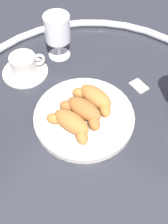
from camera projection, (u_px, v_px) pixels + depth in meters
ground_plane at (94, 113)px, 0.74m from camera, size 2.20×2.20×0.00m
table_chrome_rim at (94, 110)px, 0.73m from camera, size 0.79×0.79×0.02m
pastry_plate at (84, 116)px, 0.72m from camera, size 0.26×0.26×0.02m
croissant_large at (95, 98)px, 0.72m from camera, size 0.13×0.09×0.04m
croissant_small at (83, 110)px, 0.69m from camera, size 0.13×0.08×0.04m
croissant_extra at (71, 123)px, 0.67m from camera, size 0.14×0.08×0.04m
coffee_cup_near at (24, 66)px, 0.81m from camera, size 0.14×0.14×0.06m
juice_glass_right at (57, 30)px, 0.80m from camera, size 0.08×0.08×0.14m
sugar_packet at (139, 85)px, 0.79m from camera, size 0.06×0.05×0.01m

